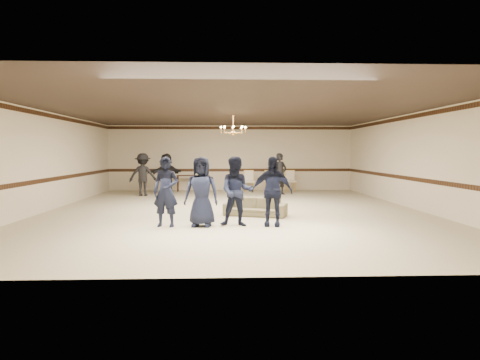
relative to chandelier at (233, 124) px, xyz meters
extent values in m
cube|color=#C3B996|center=(0.00, -1.00, -2.88)|extent=(12.00, 14.00, 0.01)
cube|color=black|center=(0.00, -1.00, 0.33)|extent=(12.00, 14.00, 0.01)
cube|color=beige|center=(0.00, 6.00, -1.27)|extent=(12.00, 0.01, 3.20)
cube|color=beige|center=(0.00, -8.00, -1.27)|extent=(12.00, 0.01, 3.20)
cube|color=beige|center=(-6.00, -1.00, -1.27)|extent=(0.01, 14.00, 3.20)
cube|color=beige|center=(6.00, -1.00, -1.27)|extent=(0.01, 14.00, 3.20)
cube|color=#3A2111|center=(0.00, 5.99, -1.88)|extent=(12.00, 0.02, 0.14)
cube|color=#3A2111|center=(0.00, 5.99, 0.21)|extent=(12.00, 0.02, 0.14)
imported|color=black|center=(-1.79, -3.75, -1.98)|extent=(0.71, 0.53, 1.78)
imported|color=black|center=(-0.89, -3.75, -1.98)|extent=(0.95, 0.71, 1.78)
imported|color=black|center=(0.01, -3.75, -1.98)|extent=(0.94, 0.77, 1.78)
imported|color=black|center=(0.91, -3.75, -1.98)|extent=(1.11, 0.61, 1.78)
imported|color=#70684B|center=(0.62, -2.07, -2.61)|extent=(1.97, 1.27, 0.54)
imported|color=black|center=(-3.83, 3.50, -1.95)|extent=(1.19, 0.69, 1.84)
imported|color=black|center=(-2.93, 4.20, -1.95)|extent=(1.68, 1.47, 1.84)
imported|color=black|center=(2.17, 3.80, -1.95)|extent=(0.80, 0.75, 1.84)
cube|color=black|center=(-2.14, 5.42, -2.48)|extent=(0.96, 0.43, 0.79)
camera|label=1|loc=(-0.29, -13.96, -0.97)|focal=30.13mm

